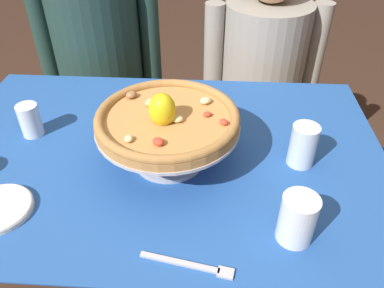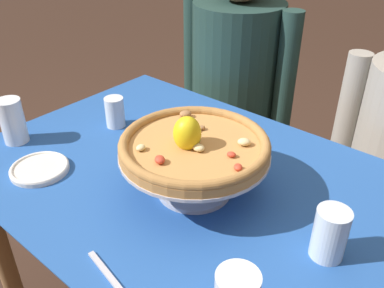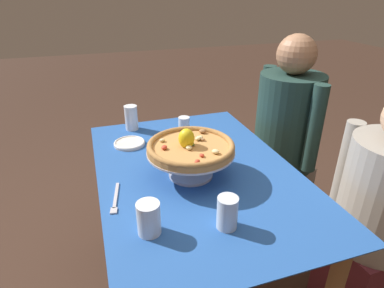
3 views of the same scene
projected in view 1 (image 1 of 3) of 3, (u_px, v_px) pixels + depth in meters
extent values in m
cylinder|color=olive|center=(47.00, 168.00, 1.58)|extent=(0.06, 0.06, 0.72)
cylinder|color=olive|center=(309.00, 179.00, 1.52)|extent=(0.06, 0.06, 0.72)
cube|color=olive|center=(160.00, 156.00, 1.05)|extent=(1.20, 0.80, 0.02)
cube|color=#23519E|center=(160.00, 152.00, 1.05)|extent=(1.24, 0.84, 0.00)
cylinder|color=#B7B7C1|center=(169.00, 158.00, 1.01)|extent=(0.19, 0.19, 0.01)
cylinder|color=#B7B7C1|center=(169.00, 142.00, 0.98)|extent=(0.05, 0.05, 0.10)
cylinder|color=#B7B7C1|center=(168.00, 126.00, 0.95)|extent=(0.36, 0.36, 0.01)
cylinder|color=#BC8447|center=(168.00, 121.00, 0.94)|extent=(0.36, 0.36, 0.02)
torus|color=#A6743E|center=(167.00, 116.00, 0.93)|extent=(0.36, 0.36, 0.02)
ellipsoid|color=tan|center=(149.00, 103.00, 0.97)|extent=(0.03, 0.03, 0.01)
ellipsoid|color=beige|center=(129.00, 139.00, 0.85)|extent=(0.02, 0.03, 0.01)
ellipsoid|color=#C63D28|center=(158.00, 142.00, 0.84)|extent=(0.04, 0.03, 0.02)
ellipsoid|color=#996B42|center=(170.00, 120.00, 0.91)|extent=(0.02, 0.02, 0.01)
ellipsoid|color=beige|center=(177.00, 119.00, 0.92)|extent=(0.02, 0.02, 0.01)
ellipsoid|color=beige|center=(168.00, 115.00, 0.93)|extent=(0.02, 0.02, 0.01)
ellipsoid|color=#C63D28|center=(224.00, 122.00, 0.90)|extent=(0.03, 0.03, 0.01)
ellipsoid|color=#C63D28|center=(207.00, 114.00, 0.93)|extent=(0.03, 0.02, 0.01)
ellipsoid|color=beige|center=(151.00, 102.00, 0.98)|extent=(0.03, 0.03, 0.01)
ellipsoid|color=#996B42|center=(166.00, 116.00, 0.92)|extent=(0.03, 0.02, 0.02)
ellipsoid|color=#4C7533|center=(167.00, 114.00, 0.93)|extent=(0.03, 0.03, 0.01)
ellipsoid|color=beige|center=(153.00, 104.00, 0.96)|extent=(0.04, 0.04, 0.02)
ellipsoid|color=#996B42|center=(131.00, 95.00, 1.00)|extent=(0.04, 0.04, 0.02)
ellipsoid|color=#996B42|center=(158.00, 102.00, 0.98)|extent=(0.02, 0.02, 0.01)
ellipsoid|color=beige|center=(177.00, 119.00, 0.91)|extent=(0.03, 0.03, 0.02)
ellipsoid|color=beige|center=(205.00, 101.00, 0.98)|extent=(0.04, 0.04, 0.02)
ellipsoid|color=yellow|center=(162.00, 110.00, 0.90)|extent=(0.09, 0.09, 0.08)
cylinder|color=white|center=(30.00, 120.00, 1.08)|extent=(0.06, 0.06, 0.10)
cylinder|color=silver|center=(33.00, 129.00, 1.10)|extent=(0.05, 0.05, 0.03)
cylinder|color=white|center=(297.00, 219.00, 0.78)|extent=(0.08, 0.08, 0.11)
cylinder|color=silver|center=(296.00, 224.00, 0.79)|extent=(0.07, 0.07, 0.08)
cylinder|color=silver|center=(303.00, 145.00, 0.97)|extent=(0.07, 0.07, 0.12)
cylinder|color=silver|center=(302.00, 151.00, 0.98)|extent=(0.06, 0.06, 0.08)
cube|color=#B7B7C1|center=(179.00, 263.00, 0.76)|extent=(0.16, 0.04, 0.01)
cube|color=#B7B7C1|center=(226.00, 273.00, 0.74)|extent=(0.04, 0.03, 0.01)
cube|color=gray|center=(114.00, 143.00, 1.92)|extent=(0.30, 0.34, 0.46)
cylinder|color=#1E3833|center=(99.00, 47.00, 1.60)|extent=(0.39, 0.39, 0.57)
cylinder|color=#1E3833|center=(44.00, 38.00, 1.57)|extent=(0.08, 0.08, 0.48)
cylinder|color=#1E3833|center=(150.00, 37.00, 1.58)|extent=(0.08, 0.08, 0.48)
cube|color=maroon|center=(252.00, 147.00, 1.90)|extent=(0.30, 0.34, 0.45)
cylinder|color=gray|center=(263.00, 61.00, 1.61)|extent=(0.37, 0.37, 0.49)
cylinder|color=gray|center=(213.00, 53.00, 1.59)|extent=(0.08, 0.08, 0.42)
cylinder|color=gray|center=(315.00, 53.00, 1.59)|extent=(0.08, 0.08, 0.42)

